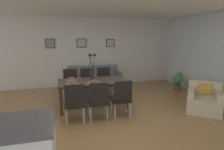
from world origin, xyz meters
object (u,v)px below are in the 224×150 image
at_px(bowl_far_left, 93,81).
at_px(armchair, 204,100).
at_px(dining_chair_mid_left, 122,97).
at_px(centerpiece_vase, 92,70).
at_px(dining_chair_far_right, 88,81).
at_px(bowl_near_left, 72,82).
at_px(dining_chair_mid_right, 104,80).
at_px(framed_picture_left, 50,43).
at_px(dining_table, 92,83).
at_px(bowl_near_right, 71,79).
at_px(dining_chair_near_right, 70,82).
at_px(dining_chair_far_left, 98,99).
at_px(sofa, 94,81).
at_px(dining_chair_near_left, 75,101).
at_px(framed_picture_center, 82,43).
at_px(framed_picture_right, 111,43).
at_px(potted_plant, 178,80).

distance_m(bowl_far_left, armchair, 2.93).
height_order(dining_chair_mid_left, centerpiece_vase, centerpiece_vase).
distance_m(dining_chair_far_right, bowl_near_left, 1.25).
height_order(dining_chair_mid_left, dining_chair_mid_right, same).
xyz_separation_m(bowl_far_left, framed_picture_left, (-1.13, 2.58, 0.87)).
xyz_separation_m(dining_table, centerpiece_vase, (0.00, 0.00, 0.36)).
bearing_deg(bowl_near_right, centerpiece_vase, -21.83).
bearing_deg(bowl_far_left, centerpiece_vase, 89.76).
height_order(dining_chair_near_right, dining_chair_far_right, same).
xyz_separation_m(dining_chair_far_left, bowl_near_left, (-0.53, 0.68, 0.27)).
bearing_deg(dining_table, sofa, 78.64).
distance_m(dining_table, dining_chair_far_left, 0.91).
xyz_separation_m(dining_chair_near_left, dining_chair_far_right, (0.54, 1.77, 0.00)).
relative_size(dining_chair_mid_right, centerpiece_vase, 1.25).
xyz_separation_m(dining_chair_far_right, framed_picture_center, (0.01, 1.49, 1.14)).
height_order(sofa, framed_picture_right, framed_picture_right).
bearing_deg(dining_chair_far_right, dining_chair_near_right, 178.74).
relative_size(dining_table, potted_plant, 2.69).
bearing_deg(bowl_far_left, dining_chair_far_left, -90.56).
bearing_deg(dining_chair_far_left, bowl_near_left, 128.27).
distance_m(dining_chair_far_left, framed_picture_center, 3.45).
distance_m(sofa, framed_picture_right, 1.64).
bearing_deg(bowl_near_left, dining_chair_far_right, 64.14).
xyz_separation_m(framed_picture_center, potted_plant, (3.23, -1.52, -1.28)).
distance_m(dining_chair_far_right, framed_picture_right, 2.20).
bearing_deg(armchair, dining_chair_far_right, 144.90).
distance_m(bowl_near_left, framed_picture_left, 2.79).
xyz_separation_m(armchair, framed_picture_right, (-1.62, 3.43, 1.37)).
relative_size(dining_chair_far_left, bowl_near_right, 5.41).
bearing_deg(armchair, bowl_near_right, 158.74).
height_order(dining_chair_near_right, dining_chair_mid_right, same).
relative_size(dining_chair_mid_left, sofa, 0.48).
height_order(bowl_near_left, framed_picture_right, framed_picture_right).
distance_m(dining_chair_far_right, potted_plant, 3.25).
relative_size(dining_chair_mid_left, framed_picture_left, 2.66).
xyz_separation_m(dining_table, armchair, (2.76, -1.07, -0.38)).
relative_size(bowl_far_left, armchair, 0.15).
bearing_deg(dining_chair_near_right, framed_picture_left, 112.00).
bearing_deg(bowl_far_left, framed_picture_left, 113.70).
height_order(framed_picture_right, potted_plant, framed_picture_right).
height_order(sofa, armchair, sofa).
height_order(dining_chair_mid_left, sofa, dining_chair_mid_left).
relative_size(dining_chair_near_left, dining_chair_near_right, 1.00).
distance_m(dining_chair_near_left, framed_picture_center, 3.50).
height_order(bowl_near_left, bowl_near_right, same).
height_order(dining_chair_mid_left, bowl_far_left, dining_chair_mid_left).
distance_m(dining_chair_mid_right, framed_picture_center, 1.95).
bearing_deg(potted_plant, dining_chair_far_left, -151.83).
relative_size(dining_chair_far_left, potted_plant, 1.37).
distance_m(dining_chair_near_right, potted_plant, 3.78).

